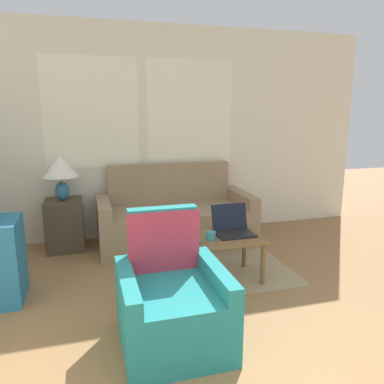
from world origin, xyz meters
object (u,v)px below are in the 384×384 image
armchair (172,304)px  laptop (233,227)px  cup_yellow (187,229)px  couch (175,220)px  table_lamp (61,169)px  cup_navy (211,236)px  snack_bowl (192,240)px  coffee_table (212,242)px

armchair → laptop: size_ratio=2.52×
armchair → cup_yellow: bearing=68.8°
couch → table_lamp: table_lamp is taller
laptop → cup_navy: (-0.26, -0.11, -0.02)m
couch → table_lamp: size_ratio=3.59×
table_lamp → cup_navy: bearing=-44.9°
snack_bowl → coffee_table: bearing=28.7°
couch → cup_yellow: 1.01m
table_lamp → coffee_table: bearing=-42.7°
table_lamp → cup_yellow: bearing=-43.3°
armchair → table_lamp: 2.31m
coffee_table → cup_navy: size_ratio=10.21×
couch → coffee_table: bearing=-85.7°
coffee_table → cup_navy: (-0.04, -0.06, 0.09)m
laptop → couch: bearing=105.7°
table_lamp → cup_navy: 1.93m
coffee_table → snack_bowl: 0.28m
cup_navy → laptop: bearing=23.4°
armchair → laptop: (0.80, 0.86, 0.22)m
couch → snack_bowl: couch is taller
table_lamp → laptop: table_lamp is taller
coffee_table → cup_yellow: (-0.20, 0.16, 0.10)m
coffee_table → laptop: laptop is taller
coffee_table → laptop: 0.25m
table_lamp → cup_yellow: table_lamp is taller
armchair → table_lamp: size_ratio=1.76×
armchair → cup_navy: (0.54, 0.75, 0.20)m
table_lamp → cup_navy: (1.32, -1.32, -0.47)m
snack_bowl → armchair: bearing=-116.8°
cup_navy → snack_bowl: 0.20m
table_lamp → laptop: 2.04m
cup_navy → armchair: bearing=-125.8°
couch → snack_bowl: 1.30m
laptop → snack_bowl: (-0.45, -0.18, -0.02)m
armchair → snack_bowl: size_ratio=6.01×
laptop → snack_bowl: 0.49m
laptop → cup_navy: 0.29m
couch → cup_navy: (0.05, -1.21, 0.19)m
couch → coffee_table: (0.09, -1.15, 0.10)m
armchair → laptop: 1.20m
table_lamp → cup_yellow: 1.66m
table_lamp → coffee_table: table_lamp is taller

